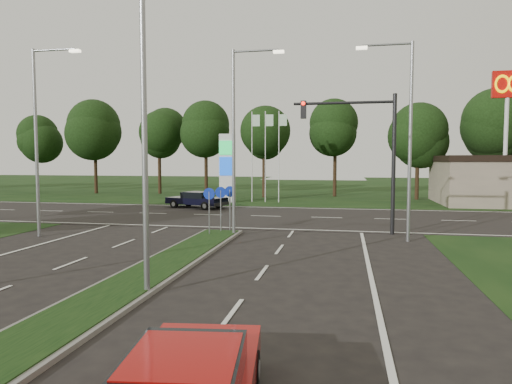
# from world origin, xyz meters

# --- Properties ---
(verge_far) EXTENTS (160.00, 50.00, 0.02)m
(verge_far) POSITION_xyz_m (0.00, 55.00, 0.00)
(verge_far) COLOR black
(verge_far) RESTS_ON ground
(cross_road) EXTENTS (160.00, 12.00, 0.02)m
(cross_road) POSITION_xyz_m (0.00, 24.00, 0.00)
(cross_road) COLOR black
(cross_road) RESTS_ON ground
(median_kerb) EXTENTS (2.00, 26.00, 0.12)m
(median_kerb) POSITION_xyz_m (0.00, 4.00, 0.06)
(median_kerb) COLOR slate
(median_kerb) RESTS_ON ground
(streetlight_median_near) EXTENTS (2.53, 0.22, 9.00)m
(streetlight_median_near) POSITION_xyz_m (1.00, 6.00, 5.08)
(streetlight_median_near) COLOR gray
(streetlight_median_near) RESTS_ON ground
(streetlight_median_far) EXTENTS (2.53, 0.22, 9.00)m
(streetlight_median_far) POSITION_xyz_m (1.00, 16.00, 5.08)
(streetlight_median_far) COLOR gray
(streetlight_median_far) RESTS_ON ground
(streetlight_left_far) EXTENTS (2.53, 0.22, 9.00)m
(streetlight_left_far) POSITION_xyz_m (-8.30, 14.00, 5.08)
(streetlight_left_far) COLOR gray
(streetlight_left_far) RESTS_ON ground
(streetlight_right_far) EXTENTS (2.53, 0.22, 9.00)m
(streetlight_right_far) POSITION_xyz_m (8.80, 16.00, 5.08)
(streetlight_right_far) COLOR gray
(streetlight_right_far) RESTS_ON ground
(traffic_signal) EXTENTS (5.10, 0.42, 7.00)m
(traffic_signal) POSITION_xyz_m (7.19, 18.00, 4.65)
(traffic_signal) COLOR black
(traffic_signal) RESTS_ON ground
(median_signs) EXTENTS (1.16, 1.76, 2.38)m
(median_signs) POSITION_xyz_m (0.00, 16.40, 1.71)
(median_signs) COLOR gray
(median_signs) RESTS_ON ground
(gas_pylon) EXTENTS (5.80, 1.26, 8.00)m
(gas_pylon) POSITION_xyz_m (-3.79, 33.05, 3.20)
(gas_pylon) COLOR silver
(gas_pylon) RESTS_ON ground
(mcdonalds_sign) EXTENTS (2.20, 0.47, 10.40)m
(mcdonalds_sign) POSITION_xyz_m (18.00, 31.97, 7.99)
(mcdonalds_sign) COLOR silver
(mcdonalds_sign) RESTS_ON ground
(treeline_far) EXTENTS (6.00, 6.00, 9.90)m
(treeline_far) POSITION_xyz_m (0.10, 39.93, 6.83)
(treeline_far) COLOR black
(treeline_far) RESTS_ON ground
(navy_sedan) EXTENTS (5.03, 3.33, 1.28)m
(navy_sedan) POSITION_xyz_m (-5.14, 27.99, 0.69)
(navy_sedan) COLOR black
(navy_sedan) RESTS_ON ground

